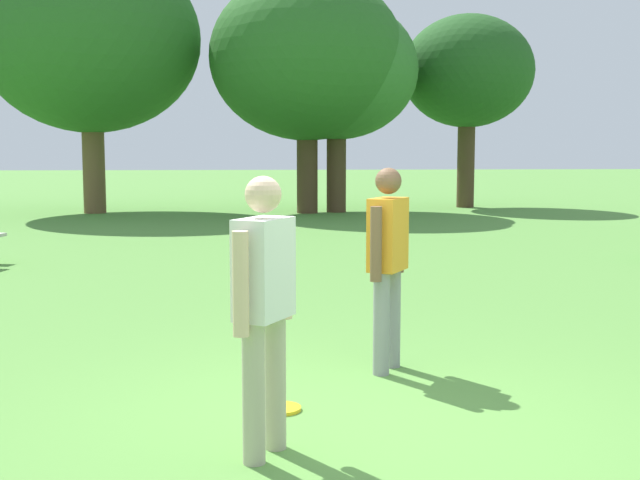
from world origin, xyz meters
The scene contains 8 objects.
ground_plane centered at (0.00, 0.00, 0.00)m, with size 120.00×120.00×0.00m, color #568E3D.
person_thrower centered at (-0.63, -0.45, 0.94)m, with size 0.38×0.54×1.64m.
person_catcher centered at (0.37, 1.33, 0.94)m, with size 0.38×0.54×1.64m.
frisbee centered at (-0.51, 0.37, 0.01)m, with size 0.28×0.28×0.03m, color yellow.
tree_broad_center centered at (-5.16, 17.74, 4.66)m, with size 5.90×5.90×7.19m.
tree_far_right centered at (0.64, 17.32, 4.18)m, with size 5.25×5.25×6.43m.
tree_slender_mid centered at (1.46, 17.60, 3.87)m, with size 4.46×4.46×5.79m.
tree_back_left centered at (5.49, 19.14, 3.98)m, with size 3.88×3.88×5.67m.
Camera 1 is at (-0.65, -5.12, 1.80)m, focal length 46.19 mm.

